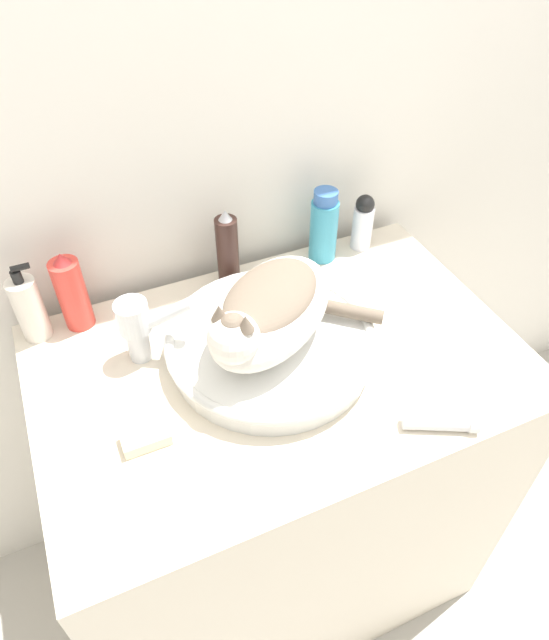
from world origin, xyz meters
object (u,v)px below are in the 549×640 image
at_px(faucet, 139,325).
at_px(cream_tube, 442,422).
at_px(soap_pump_bottle, 29,308).
at_px(mouthwash_bottle, 324,227).
at_px(deodorant_stick, 363,222).
at_px(cat, 269,310).
at_px(spray_bottle_trigger, 72,293).
at_px(hairspray_can_black, 228,251).
at_px(soap_bar, 146,438).

height_order(faucet, cream_tube, faucet).
bearing_deg(soap_pump_bottle, mouthwash_bottle, 0.00).
bearing_deg(soap_pump_bottle, deodorant_stick, -0.00).
bearing_deg(cat, deodorant_stick, 178.23).
height_order(faucet, mouthwash_bottle, mouthwash_bottle).
bearing_deg(faucet, spray_bottle_trigger, 147.23).
relative_size(hairspray_can_black, cream_tube, 1.44).
distance_m(hairspray_can_black, mouthwash_bottle, 0.23).
distance_m(faucet, soap_pump_bottle, 0.24).
relative_size(cat, hairspray_can_black, 2.12).
xyz_separation_m(hairspray_can_black, deodorant_stick, (0.34, -0.00, -0.02)).
relative_size(cat, soap_bar, 4.89).
bearing_deg(faucet, soap_pump_bottle, 164.47).
height_order(faucet, soap_pump_bottle, soap_pump_bottle).
height_order(soap_pump_bottle, spray_bottle_trigger, spray_bottle_trigger).
distance_m(faucet, spray_bottle_trigger, 0.18).
bearing_deg(mouthwash_bottle, soap_bar, -146.21).
height_order(cat, soap_pump_bottle, cat).
distance_m(hairspray_can_black, deodorant_stick, 0.34).
distance_m(cat, mouthwash_bottle, 0.35).
distance_m(spray_bottle_trigger, cream_tube, 0.75).
relative_size(cat, mouthwash_bottle, 2.26).
bearing_deg(spray_bottle_trigger, soap_bar, -81.90).
distance_m(cat, deodorant_stick, 0.43).
bearing_deg(deodorant_stick, spray_bottle_trigger, 180.00).
bearing_deg(deodorant_stick, soap_bar, -150.92).
distance_m(faucet, soap_bar, 0.22).
bearing_deg(soap_bar, mouthwash_bottle, 33.79).
bearing_deg(spray_bottle_trigger, faucet, -56.01).
relative_size(soap_pump_bottle, spray_bottle_trigger, 0.98).
bearing_deg(soap_bar, cream_tube, -20.59).
distance_m(soap_pump_bottle, deodorant_stick, 0.75).
relative_size(mouthwash_bottle, cream_tube, 1.35).
bearing_deg(spray_bottle_trigger, deodorant_stick, -0.00).
distance_m(deodorant_stick, soap_bar, 0.71).
relative_size(soap_pump_bottle, deodorant_stick, 1.26).
xyz_separation_m(soap_pump_bottle, soap_bar, (0.13, -0.34, -0.06)).
bearing_deg(mouthwash_bottle, spray_bottle_trigger, 180.00).
bearing_deg(cream_tube, faucet, 138.61).
bearing_deg(hairspray_can_black, soap_pump_bottle, 180.00).
xyz_separation_m(deodorant_stick, soap_bar, (-0.62, -0.34, -0.06)).
bearing_deg(hairspray_can_black, spray_bottle_trigger, 180.00).
relative_size(cream_tube, soap_bar, 1.60).
relative_size(faucet, soap_bar, 1.82).
xyz_separation_m(faucet, cream_tube, (0.43, -0.38, -0.07)).
height_order(faucet, deodorant_stick, faucet).
xyz_separation_m(cat, soap_bar, (-0.27, -0.09, -0.12)).
height_order(faucet, spray_bottle_trigger, spray_bottle_trigger).
bearing_deg(cat, spray_bottle_trigger, -75.76).
height_order(cream_tube, soap_bar, cream_tube).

